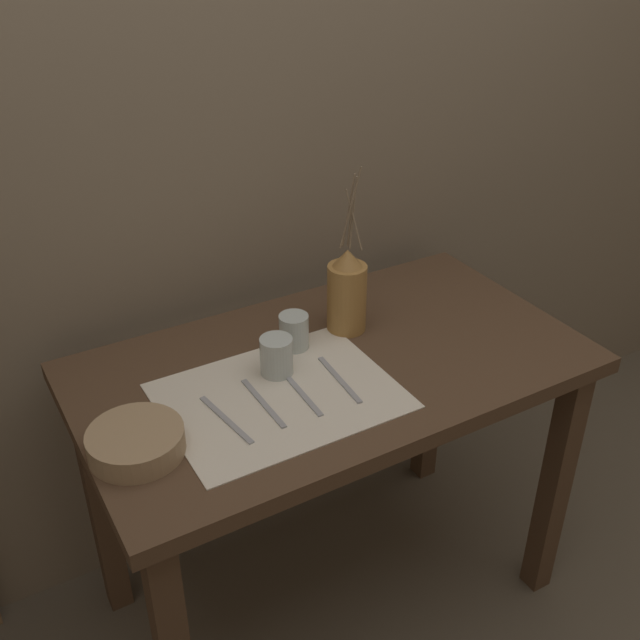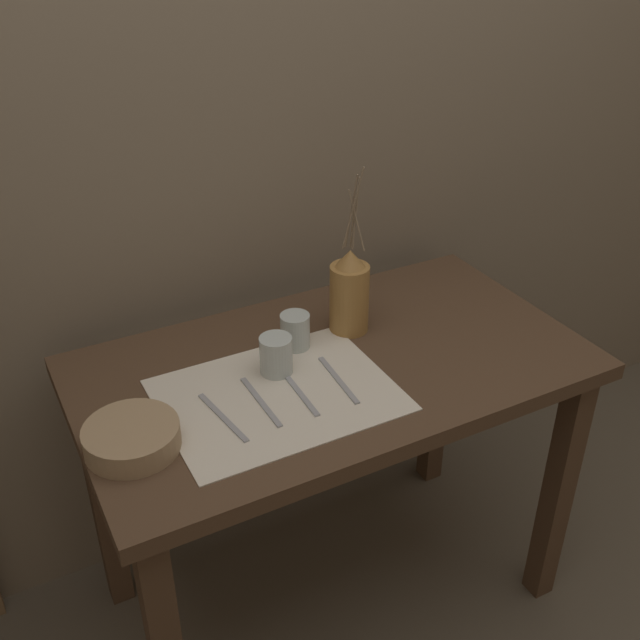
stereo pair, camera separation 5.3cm
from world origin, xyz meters
name	(u,v)px [view 2 (the right image)]	position (x,y,z in m)	size (l,w,h in m)	color
ground_plane	(330,590)	(0.00, 0.00, 0.00)	(12.00, 12.00, 0.00)	brown
stone_wall_back	(249,137)	(0.00, 0.44, 1.20)	(7.00, 0.06, 2.40)	#7A6B56
wooden_table	(332,403)	(0.00, 0.00, 0.67)	(1.18, 0.66, 0.79)	#4C3523
linen_cloth	(278,395)	(-0.17, -0.06, 0.79)	(0.50, 0.38, 0.00)	beige
pitcher_with_flowers	(349,293)	(0.10, 0.11, 0.89)	(0.10, 0.10, 0.43)	olive
wooden_bowl	(132,438)	(-0.49, -0.08, 0.82)	(0.19, 0.19, 0.05)	#9E7F5B
glass_tumbler_near	(276,355)	(-0.14, 0.02, 0.84)	(0.07, 0.07, 0.09)	#B7C1BC
glass_tumbler_far	(295,331)	(-0.05, 0.09, 0.84)	(0.07, 0.07, 0.08)	#B7C1BC
fork_inner	(223,417)	(-0.31, -0.08, 0.80)	(0.04, 0.19, 0.00)	#939399
knife_center	(261,402)	(-0.21, -0.07, 0.80)	(0.01, 0.19, 0.00)	#939399
spoon_inner	(288,377)	(-0.12, -0.02, 0.80)	(0.02, 0.20, 0.02)	#939399
fork_outer	(338,380)	(-0.03, -0.08, 0.80)	(0.02, 0.19, 0.00)	#939399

